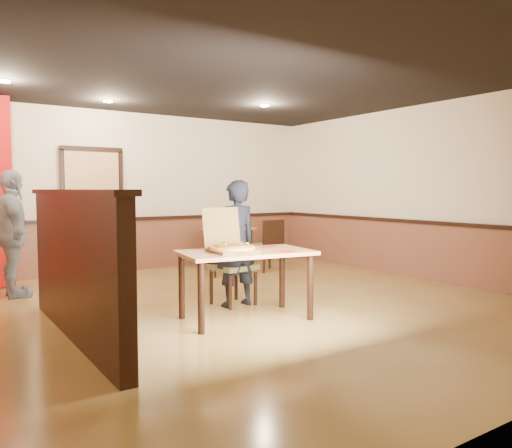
{
  "coord_description": "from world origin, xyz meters",
  "views": [
    {
      "loc": [
        -3.18,
        -5.13,
        1.45
      ],
      "look_at": [
        0.23,
        0.0,
        1.02
      ],
      "focal_mm": 35.0,
      "sensor_mm": 36.0,
      "label": 1
    }
  ],
  "objects_px": {
    "diner": "(236,243)",
    "passerby": "(13,234)",
    "side_chair_right": "(269,243)",
    "side_table": "(229,237)",
    "diner_chair": "(230,262)",
    "condiment": "(229,223)",
    "pizza_box": "(230,246)",
    "main_table": "(246,261)",
    "side_chair_left": "(224,248)"
  },
  "relations": [
    {
      "from": "diner",
      "to": "passerby",
      "type": "relative_size",
      "value": 0.91
    },
    {
      "from": "diner",
      "to": "passerby",
      "type": "xyz_separation_m",
      "value": [
        -2.21,
        2.09,
        0.07
      ]
    },
    {
      "from": "side_chair_right",
      "to": "diner",
      "type": "bearing_deg",
      "value": 47.02
    },
    {
      "from": "side_table",
      "to": "diner",
      "type": "xyz_separation_m",
      "value": [
        -1.41,
        -2.54,
        0.2
      ]
    },
    {
      "from": "diner_chair",
      "to": "side_chair_right",
      "type": "xyz_separation_m",
      "value": [
        1.86,
        1.77,
        -0.03
      ]
    },
    {
      "from": "side_chair_right",
      "to": "passerby",
      "type": "distance_m",
      "value": 4.09
    },
    {
      "from": "side_chair_right",
      "to": "condiment",
      "type": "height_order",
      "value": "side_chair_right"
    },
    {
      "from": "diner",
      "to": "condiment",
      "type": "bearing_deg",
      "value": -120.29
    },
    {
      "from": "side_chair_right",
      "to": "condiment",
      "type": "distance_m",
      "value": 0.91
    },
    {
      "from": "side_chair_right",
      "to": "side_table",
      "type": "bearing_deg",
      "value": -52.95
    },
    {
      "from": "passerby",
      "to": "side_table",
      "type": "bearing_deg",
      "value": -82.4
    },
    {
      "from": "pizza_box",
      "to": "side_table",
      "type": "bearing_deg",
      "value": 62.92
    },
    {
      "from": "side_chair_right",
      "to": "diner",
      "type": "relative_size",
      "value": 0.59
    },
    {
      "from": "main_table",
      "to": "condiment",
      "type": "relative_size",
      "value": 10.4
    },
    {
      "from": "main_table",
      "to": "side_chair_left",
      "type": "height_order",
      "value": "side_chair_left"
    },
    {
      "from": "side_chair_left",
      "to": "side_chair_right",
      "type": "relative_size",
      "value": 0.93
    },
    {
      "from": "side_table",
      "to": "passerby",
      "type": "distance_m",
      "value": 3.66
    },
    {
      "from": "side_chair_left",
      "to": "diner",
      "type": "relative_size",
      "value": 0.55
    },
    {
      "from": "main_table",
      "to": "side_table",
      "type": "height_order",
      "value": "main_table"
    },
    {
      "from": "side_chair_left",
      "to": "side_table",
      "type": "xyz_separation_m",
      "value": [
        0.47,
        0.61,
        0.11
      ]
    },
    {
      "from": "side_table",
      "to": "diner",
      "type": "relative_size",
      "value": 0.56
    },
    {
      "from": "diner_chair",
      "to": "side_table",
      "type": "xyz_separation_m",
      "value": [
        1.41,
        2.39,
        0.05
      ]
    },
    {
      "from": "main_table",
      "to": "diner",
      "type": "height_order",
      "value": "diner"
    },
    {
      "from": "diner",
      "to": "passerby",
      "type": "height_order",
      "value": "passerby"
    },
    {
      "from": "main_table",
      "to": "side_chair_right",
      "type": "relative_size",
      "value": 1.68
    },
    {
      "from": "main_table",
      "to": "diner",
      "type": "xyz_separation_m",
      "value": [
        0.24,
        0.61,
        0.12
      ]
    },
    {
      "from": "main_table",
      "to": "pizza_box",
      "type": "xyz_separation_m",
      "value": [
        -0.18,
        0.03,
        0.17
      ]
    },
    {
      "from": "main_table",
      "to": "diner_chair",
      "type": "xyz_separation_m",
      "value": [
        0.24,
        0.76,
        -0.13
      ]
    },
    {
      "from": "side_chair_left",
      "to": "side_table",
      "type": "distance_m",
      "value": 0.78
    },
    {
      "from": "diner_chair",
      "to": "condiment",
      "type": "xyz_separation_m",
      "value": [
        1.47,
        2.53,
        0.3
      ]
    },
    {
      "from": "main_table",
      "to": "passerby",
      "type": "distance_m",
      "value": 3.34
    },
    {
      "from": "pizza_box",
      "to": "side_chair_left",
      "type": "bearing_deg",
      "value": 64.81
    },
    {
      "from": "diner_chair",
      "to": "pizza_box",
      "type": "distance_m",
      "value": 0.9
    },
    {
      "from": "passerby",
      "to": "condiment",
      "type": "relative_size",
      "value": 11.56
    },
    {
      "from": "side_table",
      "to": "pizza_box",
      "type": "bearing_deg",
      "value": -120.42
    },
    {
      "from": "main_table",
      "to": "pizza_box",
      "type": "relative_size",
      "value": 2.77
    },
    {
      "from": "side_chair_left",
      "to": "diner",
      "type": "height_order",
      "value": "diner"
    },
    {
      "from": "side_table",
      "to": "side_chair_left",
      "type": "bearing_deg",
      "value": -127.47
    },
    {
      "from": "side_table",
      "to": "passerby",
      "type": "xyz_separation_m",
      "value": [
        -3.62,
        -0.46,
        0.28
      ]
    },
    {
      "from": "passerby",
      "to": "condiment",
      "type": "distance_m",
      "value": 3.73
    },
    {
      "from": "side_chair_left",
      "to": "passerby",
      "type": "height_order",
      "value": "passerby"
    },
    {
      "from": "diner_chair",
      "to": "side_chair_left",
      "type": "xyz_separation_m",
      "value": [
        0.94,
        1.78,
        -0.06
      ]
    },
    {
      "from": "pizza_box",
      "to": "diner",
      "type": "bearing_deg",
      "value": 57.34
    },
    {
      "from": "main_table",
      "to": "side_chair_left",
      "type": "distance_m",
      "value": 2.81
    },
    {
      "from": "diner_chair",
      "to": "pizza_box",
      "type": "xyz_separation_m",
      "value": [
        -0.43,
        -0.73,
        0.3
      ]
    },
    {
      "from": "main_table",
      "to": "side_table",
      "type": "bearing_deg",
      "value": 70.58
    },
    {
      "from": "passerby",
      "to": "main_table",
      "type": "bearing_deg",
      "value": -143.41
    },
    {
      "from": "passerby",
      "to": "side_chair_left",
      "type": "bearing_deg",
      "value": -92.4
    },
    {
      "from": "pizza_box",
      "to": "condiment",
      "type": "distance_m",
      "value": 3.77
    },
    {
      "from": "side_chair_right",
      "to": "side_table",
      "type": "relative_size",
      "value": 1.05
    }
  ]
}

